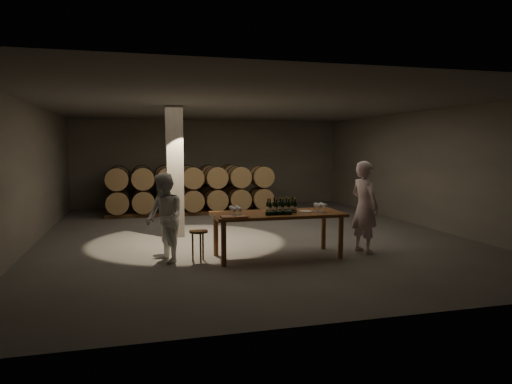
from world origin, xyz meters
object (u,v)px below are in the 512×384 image
object	(u,v)px
tasting_table	(278,218)
notebook_near	(240,217)
plate	(306,211)
stool	(199,236)
bottle_cluster	(282,207)
person_woman	(164,218)
person_man	(364,207)

from	to	relation	value
tasting_table	notebook_near	xyz separation A→B (m)	(-0.86, -0.43, 0.12)
plate	stool	distance (m)	2.21
bottle_cluster	person_woman	bearing A→B (deg)	175.40
stool	person_woman	size ratio (longest dim) A/B	0.35
stool	notebook_near	bearing A→B (deg)	-35.42
notebook_near	stool	world-z (taller)	notebook_near
plate	person_man	size ratio (longest dim) A/B	0.13
plate	notebook_near	xyz separation A→B (m)	(-1.46, -0.43, 0.01)
tasting_table	bottle_cluster	bearing A→B (deg)	-18.80
stool	person_man	xyz separation A→B (m)	(3.46, -0.13, 0.47)
plate	notebook_near	distance (m)	1.52
plate	stool	size ratio (longest dim) A/B	0.43
bottle_cluster	person_woman	xyz separation A→B (m)	(-2.29, 0.18, -0.15)
bottle_cluster	stool	bearing A→B (deg)	176.57
person_man	tasting_table	bearing A→B (deg)	71.62
tasting_table	person_man	size ratio (longest dim) A/B	1.35
tasting_table	bottle_cluster	distance (m)	0.23
tasting_table	person_woman	bearing A→B (deg)	175.88
person_man	person_woman	distance (m)	4.11
notebook_near	person_man	xyz separation A→B (m)	(2.75, 0.38, 0.05)
bottle_cluster	plate	xyz separation A→B (m)	(0.52, 0.02, -0.10)
plate	stool	xyz separation A→B (m)	(-2.17, 0.08, -0.42)
bottle_cluster	person_man	distance (m)	1.81
tasting_table	person_woman	size ratio (longest dim) A/B	1.51
notebook_near	person_man	bearing A→B (deg)	-5.13
tasting_table	person_woman	xyz separation A→B (m)	(-2.22, 0.16, 0.07)
notebook_near	person_man	size ratio (longest dim) A/B	0.12
stool	person_woman	distance (m)	0.74
notebook_near	person_man	distance (m)	2.77
bottle_cluster	notebook_near	bearing A→B (deg)	-156.40
tasting_table	notebook_near	size ratio (longest dim) A/B	10.94
person_man	person_woman	xyz separation A→B (m)	(-4.10, 0.21, -0.10)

